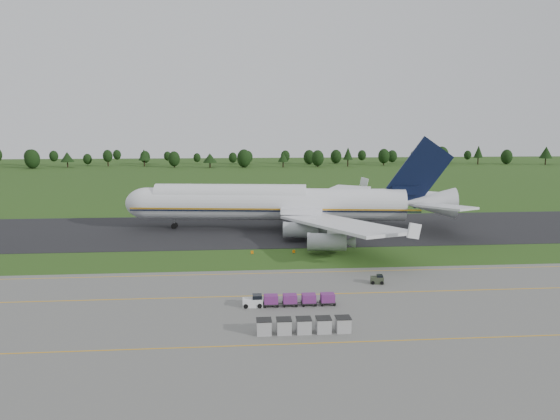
{
  "coord_description": "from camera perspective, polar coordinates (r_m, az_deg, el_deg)",
  "views": [
    {
      "loc": [
        -7.41,
        -98.87,
        25.06
      ],
      "look_at": [
        1.09,
        2.0,
        8.9
      ],
      "focal_mm": 35.0,
      "sensor_mm": 36.0,
      "label": 1
    }
  ],
  "objects": [
    {
      "name": "utility_cart",
      "position": [
        87.91,
        10.1,
        -7.23
      ],
      "size": [
        2.16,
        1.5,
        1.1
      ],
      "color": "#323928",
      "rests_on": "apron"
    },
    {
      "name": "apron_markings",
      "position": [
        76.47,
        1.03,
        -10.01
      ],
      "size": [
        300.0,
        30.2,
        0.01
      ],
      "color": "#E79F0D",
      "rests_on": "apron"
    },
    {
      "name": "apron",
      "position": [
        69.92,
        1.62,
        -11.91
      ],
      "size": [
        300.0,
        52.0,
        0.06
      ],
      "primitive_type": "cube",
      "color": "#62625E",
      "rests_on": "ground"
    },
    {
      "name": "uld_row",
      "position": [
        67.15,
        2.5,
        -11.96
      ],
      "size": [
        11.43,
        1.83,
        1.81
      ],
      "color": "#A6A6A6",
      "rests_on": "apron"
    },
    {
      "name": "taxiway",
      "position": [
        129.52,
        -1.45,
        -2.07
      ],
      "size": [
        300.0,
        40.0,
        0.08
      ],
      "primitive_type": "cube",
      "color": "black",
      "rests_on": "ground"
    },
    {
      "name": "aircraft",
      "position": [
        128.89,
        0.1,
        0.71
      ],
      "size": [
        79.12,
        76.25,
        22.14
      ],
      "color": "white",
      "rests_on": "ground"
    },
    {
      "name": "ground",
      "position": [
        102.26,
        -0.51,
        -5.11
      ],
      "size": [
        600.0,
        600.0,
        0.0
      ],
      "primitive_type": "plane",
      "color": "#254615",
      "rests_on": "ground"
    },
    {
      "name": "tree_line",
      "position": [
        319.51,
        -7.73,
        5.56
      ],
      "size": [
        530.48,
        21.58,
        11.8
      ],
      "color": "black",
      "rests_on": "ground"
    },
    {
      "name": "edge_markers",
      "position": [
        106.31,
        -0.73,
        -4.41
      ],
      "size": [
        8.62,
        0.3,
        0.6
      ],
      "color": "orange",
      "rests_on": "ground"
    },
    {
      "name": "baggage_train",
      "position": [
        76.41,
        0.82,
        -9.36
      ],
      "size": [
        12.88,
        1.65,
        1.58
      ],
      "color": "silver",
      "rests_on": "apron"
    }
  ]
}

